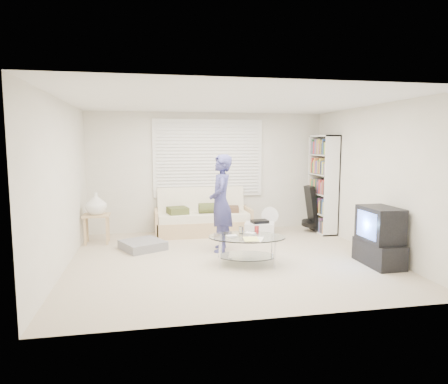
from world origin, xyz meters
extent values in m
plane|color=tan|center=(0.00, 0.00, 0.00)|extent=(5.00, 5.00, 0.00)
cube|color=beige|center=(0.00, 2.25, 1.25)|extent=(5.00, 0.02, 2.50)
cube|color=beige|center=(0.00, -2.25, 1.25)|extent=(5.00, 0.02, 2.50)
cube|color=beige|center=(-2.50, 0.00, 1.25)|extent=(0.02, 4.50, 2.50)
cube|color=beige|center=(2.50, 0.00, 1.25)|extent=(0.02, 4.50, 2.50)
cube|color=white|center=(0.00, 0.00, 2.50)|extent=(5.00, 4.50, 0.02)
cube|color=white|center=(0.00, 2.22, 1.55)|extent=(2.32, 0.06, 1.62)
cube|color=black|center=(0.00, 2.21, 1.55)|extent=(2.20, 0.01, 1.50)
cube|color=silver|center=(0.00, 2.18, 1.55)|extent=(2.16, 0.04, 1.50)
cube|color=silver|center=(0.00, 2.20, 1.55)|extent=(2.32, 0.08, 1.62)
cube|color=tan|center=(-0.17, 1.83, 0.15)|extent=(1.89, 0.76, 0.30)
cube|color=#F4EBCC|center=(-0.17, 1.81, 0.38)|extent=(1.82, 0.70, 0.15)
cube|color=#F4EBCC|center=(-0.17, 2.13, 0.66)|extent=(1.82, 0.21, 0.58)
cube|color=tan|center=(-1.12, 1.83, 0.26)|extent=(0.06, 0.76, 0.53)
cube|color=tan|center=(0.77, 1.83, 0.26)|extent=(0.06, 0.76, 0.53)
cube|color=#3C4B26|center=(-0.69, 1.78, 0.52)|extent=(0.45, 0.45, 0.13)
cylinder|color=#3C4B26|center=(-0.03, 1.75, 0.56)|extent=(0.47, 0.21, 0.21)
cube|color=#493124|center=(0.39, 1.81, 0.51)|extent=(0.39, 0.39, 0.11)
cube|color=slate|center=(-1.38, 0.87, 0.07)|extent=(0.89, 0.89, 0.15)
cube|color=tan|center=(-2.22, 1.46, 0.53)|extent=(0.48, 0.39, 0.04)
cube|color=tan|center=(-2.41, 1.32, 0.26)|extent=(0.04, 0.04, 0.52)
cube|color=tan|center=(-2.03, 1.32, 0.26)|extent=(0.04, 0.04, 0.52)
cube|color=tan|center=(-2.41, 1.61, 0.26)|extent=(0.04, 0.04, 0.52)
cube|color=tan|center=(-2.03, 1.61, 0.26)|extent=(0.04, 0.04, 0.52)
imported|color=white|center=(-2.22, 1.46, 0.75)|extent=(0.39, 0.39, 0.41)
cube|color=white|center=(2.33, 1.60, 1.01)|extent=(0.32, 0.85, 2.03)
cube|color=black|center=(2.12, 1.66, 0.50)|extent=(0.26, 0.34, 0.96)
cylinder|color=black|center=(2.08, 1.66, 0.18)|extent=(0.34, 0.35, 0.14)
cylinder|color=white|center=(1.15, 1.56, 0.01)|extent=(0.23, 0.23, 0.03)
cylinder|color=white|center=(1.15, 1.56, 0.16)|extent=(0.03, 0.03, 0.30)
cylinder|color=white|center=(1.15, 1.56, 0.40)|extent=(0.36, 0.20, 0.35)
cylinder|color=white|center=(1.15, 1.56, 0.40)|extent=(0.10, 0.08, 0.09)
cube|color=white|center=(0.84, 1.15, 0.17)|extent=(0.66, 0.56, 0.33)
cube|color=black|center=(0.84, 1.15, 0.36)|extent=(0.33, 0.25, 0.06)
cube|color=black|center=(2.20, -0.73, 0.18)|extent=(0.45, 0.83, 0.37)
cube|color=black|center=(2.20, -0.73, 0.63)|extent=(0.47, 0.69, 0.53)
cube|color=#5F7DE1|center=(1.98, -0.74, 0.63)|extent=(0.03, 0.53, 0.40)
ellipsoid|color=silver|center=(0.21, -0.33, 0.43)|extent=(1.31, 0.98, 0.02)
ellipsoid|color=silver|center=(0.21, -0.33, 0.13)|extent=(1.00, 0.75, 0.01)
cylinder|color=silver|center=(-0.24, -0.47, 0.20)|extent=(0.03, 0.03, 0.41)
cylinder|color=silver|center=(0.56, -0.64, 0.20)|extent=(0.03, 0.03, 0.41)
cylinder|color=silver|center=(-0.14, -0.01, 0.20)|extent=(0.03, 0.03, 0.41)
cylinder|color=silver|center=(0.66, -0.18, 0.20)|extent=(0.03, 0.03, 0.41)
cube|color=white|center=(-0.04, -0.36, 0.46)|extent=(0.17, 0.12, 0.04)
cube|color=white|center=(0.29, -0.23, 0.46)|extent=(0.19, 0.19, 0.04)
cylinder|color=silver|center=(0.17, -0.12, 0.49)|extent=(0.07, 0.07, 0.11)
cylinder|color=#B62D32|center=(0.42, -0.15, 0.50)|extent=(0.07, 0.07, 0.12)
cube|color=black|center=(-0.08, -0.13, 0.45)|extent=(0.07, 0.19, 0.02)
cube|color=white|center=(0.28, -0.54, 0.44)|extent=(0.35, 0.39, 0.01)
cube|color=#E6E874|center=(0.22, -0.55, 0.45)|extent=(0.25, 0.31, 0.01)
imported|color=navy|center=(-0.04, 0.53, 0.84)|extent=(0.50, 0.67, 1.67)
camera|label=1|loc=(-1.25, -6.15, 1.85)|focal=32.00mm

